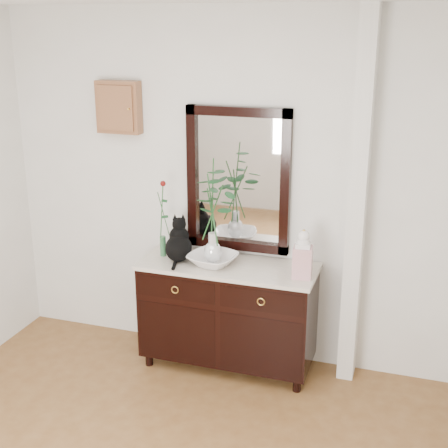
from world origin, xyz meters
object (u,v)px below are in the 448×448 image
(sideboard, at_px, (228,310))
(cat, at_px, (178,240))
(lotus_bowl, at_px, (213,260))
(ginger_jar, at_px, (303,253))

(sideboard, relative_size, cat, 4.06)
(cat, height_order, lotus_bowl, cat)
(lotus_bowl, bearing_deg, ginger_jar, -1.62)
(cat, xyz_separation_m, ginger_jar, (0.95, -0.03, 0.02))
(sideboard, height_order, cat, cat)
(lotus_bowl, xyz_separation_m, ginger_jar, (0.68, -0.02, 0.14))
(sideboard, relative_size, ginger_jar, 3.69)
(sideboard, height_order, lotus_bowl, lotus_bowl)
(ginger_jar, bearing_deg, sideboard, 173.84)
(cat, relative_size, lotus_bowl, 0.93)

